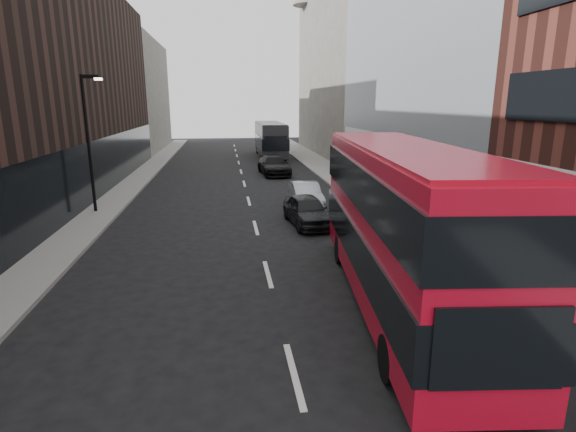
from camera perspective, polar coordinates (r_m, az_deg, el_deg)
name	(u,v)px	position (r m, az deg, el deg)	size (l,w,h in m)	color
sidewalk_right	(347,183)	(33.30, 7.53, 4.22)	(3.00, 80.00, 0.15)	slate
sidewalk_left	(128,188)	(32.78, -19.63, 3.35)	(2.00, 80.00, 0.15)	slate
building_modern_block	(434,33)	(30.69, 18.01, 21.27)	(5.03, 22.00, 20.00)	#A3A9AD
building_victorian	(338,66)	(52.30, 6.41, 18.39)	(6.50, 24.00, 21.00)	#605B54
building_left_mid	(85,86)	(37.99, -24.38, 14.84)	(5.00, 24.00, 14.00)	black
building_left_far	(139,96)	(59.46, -18.43, 14.22)	(5.00, 20.00, 13.00)	#605B54
street_lamp	(89,135)	(25.58, -23.93, 9.41)	(1.06, 0.22, 7.00)	black
red_bus	(402,220)	(12.99, 14.29, -0.51)	(3.96, 11.76, 4.67)	#B90B21
grey_bus	(270,139)	(49.21, -2.27, 9.78)	(2.76, 11.46, 3.69)	black
car_a	(307,210)	(21.76, 2.44, 0.74)	(1.71, 4.26, 1.45)	black
car_b	(306,195)	(25.51, 2.26, 2.69)	(1.47, 4.22, 1.39)	#9C9DA4
car_c	(274,165)	(37.16, -1.81, 6.45)	(2.14, 5.27, 1.53)	black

